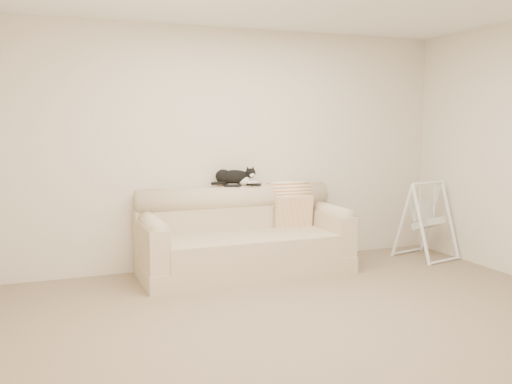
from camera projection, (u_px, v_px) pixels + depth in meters
ground_plane at (318, 319)px, 4.64m from camera, size 5.00×5.00×0.00m
room_shell at (321, 131)px, 4.45m from camera, size 5.04×4.04×2.60m
sofa at (243, 239)px, 6.06m from camera, size 2.20×0.93×0.90m
remote_a at (232, 185)px, 6.18m from camera, size 0.19×0.07×0.03m
remote_b at (254, 184)px, 6.29m from camera, size 0.17×0.11×0.02m
tuxedo_cat at (234, 177)px, 6.22m from camera, size 0.52×0.23×0.20m
throw_blanket at (289, 199)px, 6.46m from camera, size 0.44×0.38×0.58m
baby_swing at (426, 220)px, 6.67m from camera, size 0.66×0.69×0.91m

